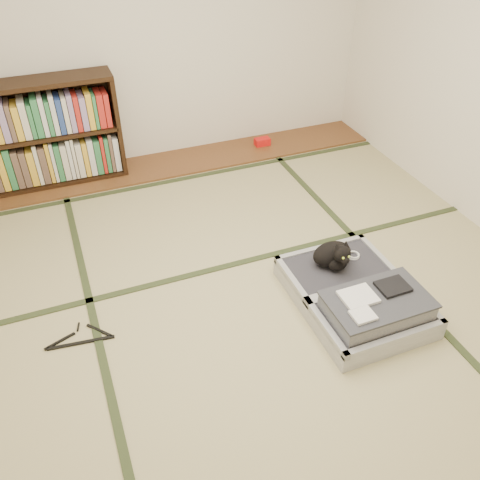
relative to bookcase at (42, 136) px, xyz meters
name	(u,v)px	position (x,y,z in m)	size (l,w,h in m)	color
floor	(252,302)	(1.08, -2.07, -0.45)	(4.50, 4.50, 0.00)	tan
wood_strip	(172,164)	(1.08, -0.07, -0.44)	(4.00, 0.50, 0.02)	brown
red_item	(262,142)	(2.03, -0.04, -0.40)	(0.15, 0.09, 0.07)	red
room_shell	(257,84)	(1.08, -2.07, 1.01)	(4.50, 4.50, 4.50)	white
tatami_borders	(226,257)	(1.08, -1.58, -0.45)	(4.00, 4.50, 0.01)	#2D381E
bookcase	(42,136)	(0.00, 0.00, 0.00)	(1.31, 0.30, 0.92)	black
suitcase	(358,297)	(1.68, -2.37, -0.35)	(0.70, 0.94, 0.28)	#B1B1B6
cat	(334,255)	(1.66, -2.08, -0.22)	(0.31, 0.32, 0.25)	black
cable_coil	(353,255)	(1.84, -2.04, -0.31)	(0.10, 0.10, 0.02)	white
hanger	(81,339)	(-0.02, -1.99, -0.44)	(0.41, 0.21, 0.01)	black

